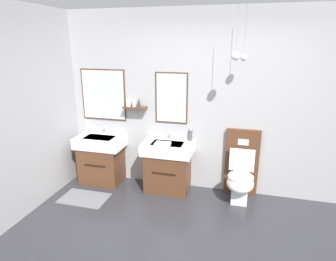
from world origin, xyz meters
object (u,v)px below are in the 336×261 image
object	(u,v)px
soap_dispenser	(190,135)
folded_hand_towel	(163,144)
vanity_sink_right	(168,165)
vanity_sink_left	(102,158)
toilet	(241,175)
toothbrush_cup	(89,129)

from	to	relation	value
soap_dispenser	folded_hand_towel	xyz separation A→B (m)	(-0.34, -0.32, -0.06)
vanity_sink_right	soap_dispenser	size ratio (longest dim) A/B	3.85
vanity_sink_left	vanity_sink_right	distance (m)	1.10
toilet	soap_dispenser	bearing A→B (deg)	167.55
soap_dispenser	vanity_sink_right	bearing A→B (deg)	-149.54
vanity_sink_left	soap_dispenser	xyz separation A→B (m)	(1.41, 0.18, 0.45)
soap_dispenser	folded_hand_towel	world-z (taller)	soap_dispenser
toilet	soap_dispenser	world-z (taller)	toilet
toilet	soap_dispenser	distance (m)	0.92
vanity_sink_left	toilet	world-z (taller)	toilet
vanity_sink_right	toilet	size ratio (longest dim) A/B	0.76
vanity_sink_right	toilet	xyz separation A→B (m)	(1.08, 0.01, -0.03)
vanity_sink_right	folded_hand_towel	world-z (taller)	folded_hand_towel
vanity_sink_left	toilet	distance (m)	2.18
toothbrush_cup	soap_dispenser	distance (m)	1.70
vanity_sink_right	soap_dispenser	xyz separation A→B (m)	(0.30, 0.18, 0.45)
soap_dispenser	folded_hand_towel	bearing A→B (deg)	-136.53
toilet	vanity_sink_right	bearing A→B (deg)	-179.63
vanity_sink_left	toothbrush_cup	size ratio (longest dim) A/B	3.68
toilet	folded_hand_towel	size ratio (longest dim) A/B	4.55
vanity_sink_left	folded_hand_towel	xyz separation A→B (m)	(1.06, -0.15, 0.38)
toothbrush_cup	soap_dispenser	bearing A→B (deg)	0.35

